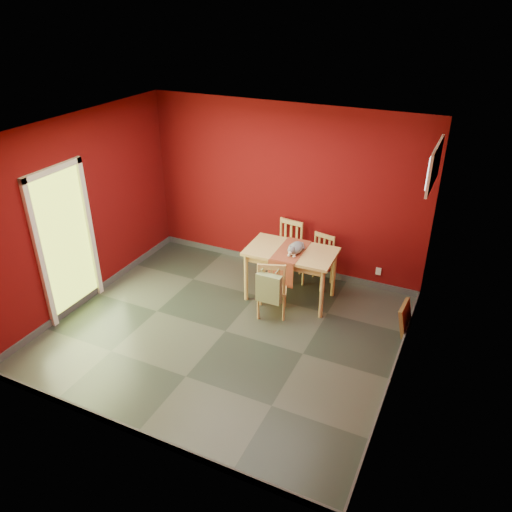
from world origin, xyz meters
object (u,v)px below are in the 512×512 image
at_px(dining_table, 291,256).
at_px(chair_near, 272,287).
at_px(chair_far_left, 286,249).
at_px(picture_frame, 405,318).
at_px(cat, 296,246).
at_px(tote_bag, 269,288).
at_px(chair_far_right, 319,260).

xyz_separation_m(dining_table, chair_near, (-0.07, -0.52, -0.25)).
xyz_separation_m(chair_far_left, chair_near, (0.24, -1.13, -0.02)).
height_order(dining_table, picture_frame, dining_table).
height_order(chair_far_left, cat, cat).
distance_m(dining_table, chair_near, 0.58).
height_order(dining_table, tote_bag, tote_bag).
bearing_deg(chair_far_right, chair_far_left, 177.71).
distance_m(dining_table, picture_frame, 1.79).
bearing_deg(tote_bag, chair_far_left, 102.03).
xyz_separation_m(chair_near, tote_bag, (0.04, -0.21, 0.11)).
xyz_separation_m(chair_near, cat, (0.15, 0.49, 0.45)).
height_order(dining_table, cat, cat).
bearing_deg(chair_far_left, picture_frame, -19.81).
bearing_deg(dining_table, picture_frame, -4.02).
distance_m(chair_far_left, chair_far_right, 0.56).
distance_m(chair_near, tote_bag, 0.24).
height_order(chair_far_right, picture_frame, chair_far_right).
relative_size(chair_far_left, picture_frame, 2.18).
bearing_deg(cat, chair_far_right, 59.41).
bearing_deg(chair_near, picture_frame, 12.62).
bearing_deg(dining_table, chair_far_right, 66.89).
bearing_deg(picture_frame, dining_table, 175.98).
distance_m(chair_far_right, cat, 0.81).
height_order(chair_far_right, chair_near, chair_near).
bearing_deg(cat, dining_table, 143.00).
height_order(chair_near, tote_bag, chair_near).
distance_m(dining_table, chair_far_left, 0.72).
bearing_deg(chair_far_left, tote_bag, -77.97).
relative_size(dining_table, chair_near, 1.47).
relative_size(chair_far_left, cat, 2.29).
height_order(dining_table, chair_far_left, chair_far_left).
bearing_deg(tote_bag, chair_near, 102.15).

